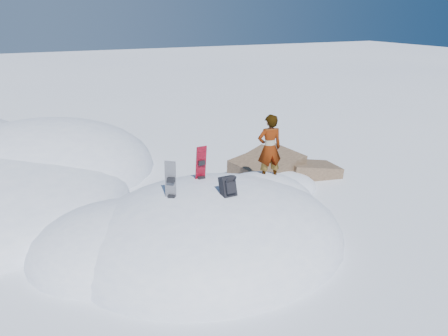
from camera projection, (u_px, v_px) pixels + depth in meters
name	position (u px, v px, depth m)	size (l,w,h in m)	color
ground	(212.00, 242.00, 11.14)	(120.00, 120.00, 0.00)	white
snow_mound	(202.00, 239.00, 11.28)	(8.00, 6.00, 3.00)	white
rock_outcrop	(275.00, 180.00, 15.18)	(4.68, 4.41, 1.68)	brown
snowboard_red	(201.00, 172.00, 11.36)	(0.30, 0.26, 1.49)	red
snowboard_dark	(171.00, 190.00, 10.25)	(0.26, 0.27, 1.45)	black
backpack	(228.00, 186.00, 10.25)	(0.36, 0.44, 0.57)	black
gear_pile	(140.00, 280.00, 9.41)	(0.80, 0.70, 0.21)	black
person	(269.00, 148.00, 12.12)	(0.70, 0.46, 1.93)	slate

